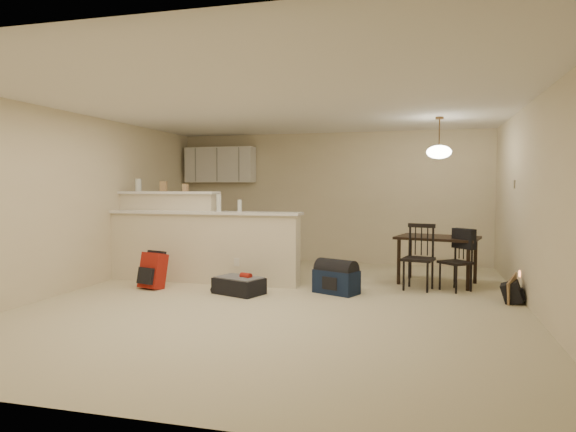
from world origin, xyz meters
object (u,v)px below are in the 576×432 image
(pendant_lamp, at_px, (439,151))
(black_daypack, at_px, (512,293))
(red_backpack, at_px, (153,271))
(suitcase, at_px, (239,286))
(navy_duffel, at_px, (336,282))
(dining_chair_near, at_px, (418,257))
(dining_chair_far, at_px, (456,261))
(dining_table, at_px, (437,242))

(pendant_lamp, distance_m, black_daypack, 2.32)
(red_backpack, bearing_deg, suitcase, 14.13)
(navy_duffel, xyz_separation_m, black_daypack, (2.24, 0.00, -0.03))
(dining_chair_near, relative_size, dining_chair_far, 1.09)
(dining_chair_near, bearing_deg, red_backpack, -153.64)
(pendant_lamp, height_order, black_daypack, pendant_lamp)
(pendant_lamp, xyz_separation_m, black_daypack, (0.89, -1.07, -1.86))
(red_backpack, height_order, black_daypack, red_backpack)
(dining_chair_near, distance_m, dining_chair_far, 0.51)
(navy_duffel, bearing_deg, black_daypack, 23.78)
(dining_chair_far, relative_size, black_daypack, 2.93)
(red_backpack, bearing_deg, black_daypack, 19.90)
(suitcase, bearing_deg, red_backpack, -161.27)
(dining_chair_far, bearing_deg, red_backpack, -120.74)
(dining_chair_near, xyz_separation_m, navy_duffel, (-1.08, -0.54, -0.31))
(dining_table, relative_size, dining_chair_far, 1.52)
(dining_table, height_order, black_daypack, dining_table)
(navy_duffel, bearing_deg, pendant_lamp, 62.09)
(red_backpack, bearing_deg, dining_chair_near, 29.24)
(dining_table, distance_m, dining_chair_far, 0.56)
(pendant_lamp, height_order, dining_chair_far, pendant_lamp)
(dining_table, height_order, red_backpack, dining_table)
(pendant_lamp, xyz_separation_m, dining_chair_near, (-0.27, -0.53, -1.52))
(dining_table, height_order, dining_chair_far, dining_chair_far)
(dining_table, bearing_deg, dining_chair_near, -102.95)
(dining_table, relative_size, dining_chair_near, 1.39)
(dining_table, bearing_deg, dining_chair_far, -48.89)
(dining_chair_far, distance_m, suitcase, 3.05)
(dining_table, xyz_separation_m, suitcase, (-2.64, -1.44, -0.52))
(dining_chair_far, xyz_separation_m, red_backpack, (-4.20, -0.93, -0.17))
(dining_chair_near, height_order, suitcase, dining_chair_near)
(dining_table, bearing_deg, pendant_lamp, -112.80)
(dining_table, bearing_deg, suitcase, -137.26)
(suitcase, bearing_deg, navy_duffel, 36.80)
(pendant_lamp, bearing_deg, dining_chair_near, -117.02)
(dining_table, distance_m, navy_duffel, 1.79)
(dining_table, height_order, dining_chair_near, dining_chair_near)
(dining_table, relative_size, pendant_lamp, 2.10)
(pendant_lamp, bearing_deg, dining_table, 53.13)
(pendant_lamp, relative_size, navy_duffel, 1.05)
(dining_chair_near, distance_m, red_backpack, 3.80)
(dining_table, relative_size, suitcase, 2.02)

